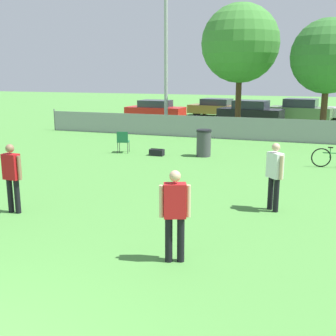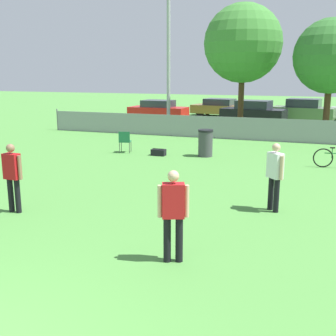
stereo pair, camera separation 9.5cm
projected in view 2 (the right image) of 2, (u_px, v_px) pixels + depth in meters
name	position (u px, v px, depth m)	size (l,w,h in m)	color
fence_backline	(235.00, 128.00, 20.73)	(20.63, 0.07, 1.21)	gray
light_pole	(169.00, 36.00, 22.76)	(0.90, 0.36, 8.75)	#9E9EA3
tree_near_pole	(243.00, 44.00, 22.90)	(4.26, 4.26, 6.92)	#4C331E
tree_far_right	(331.00, 56.00, 20.57)	(3.66, 3.66, 5.85)	#4C331E
player_thrower_red	(173.00, 211.00, 7.15)	(0.51, 0.34, 1.63)	black
player_receiver_white	(275.00, 173.00, 9.84)	(0.42, 0.42, 1.63)	black
player_defender_red	(12.00, 174.00, 9.76)	(0.54, 0.24, 1.63)	black
folding_chair_sideline	(125.00, 140.00, 17.22)	(0.56, 0.57, 0.89)	#333338
trash_bin	(205.00, 143.00, 16.50)	(0.59, 0.59, 1.06)	#3F3F44
gear_bag_sideline	(159.00, 152.00, 16.75)	(0.56, 0.31, 0.28)	black
parked_car_red	(158.00, 110.00, 29.86)	(4.11, 1.91, 1.34)	black
parked_car_tan	(219.00, 108.00, 31.89)	(4.32, 2.33, 1.32)	black
parked_car_dark	(253.00, 112.00, 27.64)	(4.32, 2.33, 1.46)	black
parked_car_olive	(303.00, 110.00, 28.75)	(4.30, 2.38, 1.50)	black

